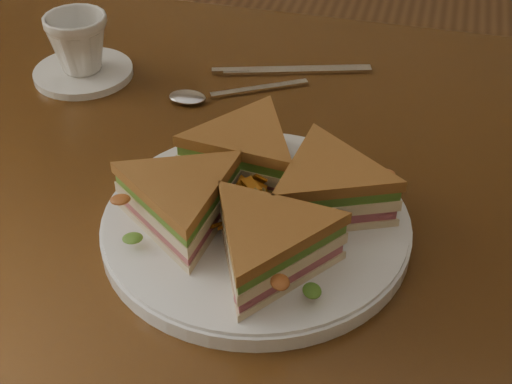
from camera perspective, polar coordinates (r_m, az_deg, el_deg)
table at (r=0.86m, az=-0.83°, el=-2.93°), size 1.20×0.80×0.75m
plate at (r=0.70m, az=0.00°, el=-2.69°), size 0.30×0.30×0.02m
sandwich_wedges at (r=0.68m, az=0.00°, el=-0.33°), size 0.32×0.32×0.06m
crisps_mound at (r=0.68m, az=0.00°, el=-0.59°), size 0.09×0.09×0.05m
spoon at (r=0.91m, az=-4.09°, el=7.70°), size 0.16×0.10×0.01m
knife at (r=0.97m, az=2.44°, el=9.67°), size 0.21×0.08×0.00m
saucer at (r=0.99m, az=-13.63°, el=9.27°), size 0.13×0.13×0.01m
coffee_cup at (r=0.97m, az=-14.01°, el=11.48°), size 0.08×0.08×0.08m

